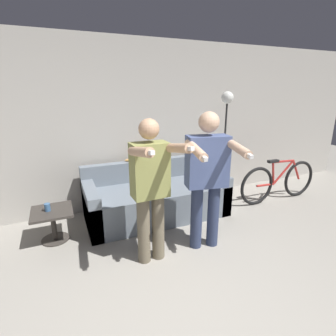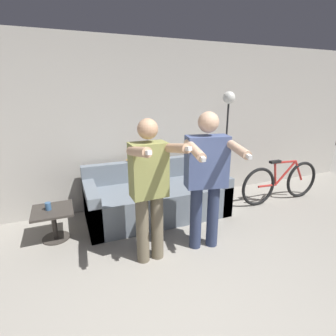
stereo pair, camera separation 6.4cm
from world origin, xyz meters
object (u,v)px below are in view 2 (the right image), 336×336
(cat, at_px, (145,155))
(couch, at_px, (157,198))
(floor_lamp, at_px, (227,129))
(side_table, at_px, (53,218))
(bicycle, at_px, (281,182))
(person_left, at_px, (150,184))
(cup, at_px, (48,206))
(person_right, at_px, (207,173))

(cat, bearing_deg, couch, -80.92)
(cat, bearing_deg, floor_lamp, -12.61)
(side_table, distance_m, bicycle, 3.58)
(side_table, relative_size, bicycle, 0.31)
(person_left, distance_m, bicycle, 2.73)
(cup, bearing_deg, person_right, -26.99)
(couch, relative_size, side_table, 4.25)
(couch, bearing_deg, person_right, -76.61)
(person_right, relative_size, bicycle, 1.02)
(couch, xyz_separation_m, person_left, (-0.44, -1.03, 0.63))
(side_table, bearing_deg, person_left, -41.11)
(person_left, bearing_deg, floor_lamp, 31.57)
(person_right, relative_size, cat, 3.25)
(side_table, height_order, bicycle, bicycle)
(cat, relative_size, side_table, 1.03)
(couch, relative_size, bicycle, 1.30)
(person_right, xyz_separation_m, bicycle, (1.89, 0.72, -0.61))
(floor_lamp, bearing_deg, cup, -175.46)
(cup, bearing_deg, couch, 5.52)
(person_left, bearing_deg, couch, 65.22)
(person_right, bearing_deg, side_table, 163.81)
(cat, height_order, floor_lamp, floor_lamp)
(person_left, xyz_separation_m, floor_lamp, (1.68, 1.10, 0.34))
(side_table, bearing_deg, cat, 20.35)
(couch, height_order, person_right, person_right)
(couch, height_order, cat, cat)
(person_left, xyz_separation_m, side_table, (-1.01, 0.88, -0.61))
(cup, bearing_deg, cat, 19.54)
(cat, xyz_separation_m, floor_lamp, (1.30, -0.29, 0.38))
(floor_lamp, xyz_separation_m, side_table, (-2.68, -0.22, -0.95))
(couch, height_order, side_table, couch)
(person_right, bearing_deg, person_left, -168.53)
(side_table, bearing_deg, bicycle, -2.49)
(couch, bearing_deg, bicycle, -8.16)
(cat, bearing_deg, person_right, -77.73)
(floor_lamp, bearing_deg, person_left, -146.74)
(floor_lamp, bearing_deg, couch, -176.64)
(cat, xyz_separation_m, cup, (-1.43, -0.51, -0.41))
(couch, xyz_separation_m, cat, (-0.06, 0.36, 0.59))
(cat, height_order, cup, cat)
(couch, xyz_separation_m, bicycle, (2.14, -0.31, 0.07))
(person_right, bearing_deg, cat, 113.47)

